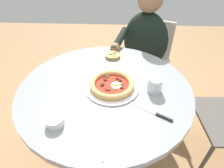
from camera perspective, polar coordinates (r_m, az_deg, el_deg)
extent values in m
cube|color=#9E754C|center=(1.55, -1.59, -22.27)|extent=(6.00, 6.00, 0.02)
cylinder|color=gray|center=(0.99, -2.31, -1.16)|extent=(0.94, 0.94, 0.04)
cylinder|color=gray|center=(1.25, -1.89, -13.90)|extent=(0.09, 0.09, 0.68)
cylinder|color=gray|center=(1.54, -1.60, -21.90)|extent=(0.44, 0.44, 0.02)
cylinder|color=white|center=(0.96, -0.04, -0.94)|extent=(0.29, 0.29, 0.01)
cylinder|color=tan|center=(0.95, -0.04, -0.57)|extent=(0.24, 0.24, 0.01)
torus|color=tan|center=(0.95, -0.04, 0.01)|extent=(0.24, 0.24, 0.03)
cylinder|color=#A82314|center=(0.95, -0.04, -0.33)|extent=(0.22, 0.22, 0.00)
cylinder|color=white|center=(0.94, 1.44, -0.44)|extent=(0.06, 0.06, 0.00)
ellipsoid|color=yellow|center=(0.94, 1.44, -0.35)|extent=(0.03, 0.03, 0.02)
ellipsoid|color=brown|center=(0.92, -1.42, -1.55)|extent=(0.04, 0.04, 0.01)
ellipsoid|color=#4C2D19|center=(0.94, 3.04, -0.29)|extent=(0.03, 0.03, 0.01)
ellipsoid|color=#3D2314|center=(0.93, 3.14, -1.17)|extent=(0.02, 0.02, 0.01)
ellipsoid|color=brown|center=(0.99, 1.68, 1.96)|extent=(0.02, 0.02, 0.01)
ellipsoid|color=#3D2314|center=(0.97, 2.49, 1.14)|extent=(0.03, 0.03, 0.01)
ellipsoid|color=#4C2D19|center=(0.95, -3.13, -0.02)|extent=(0.04, 0.03, 0.01)
ellipsoid|color=#4C2D19|center=(0.98, -2.22, 1.66)|extent=(0.03, 0.02, 0.01)
ellipsoid|color=brown|center=(0.91, 4.14, -2.26)|extent=(0.02, 0.03, 0.01)
ellipsoid|color=brown|center=(1.01, -1.47, 2.66)|extent=(0.04, 0.04, 0.01)
ellipsoid|color=#2D6B28|center=(0.98, -1.33, 1.28)|extent=(0.01, 0.01, 0.00)
ellipsoid|color=#2D6B28|center=(0.95, -0.06, 0.09)|extent=(0.01, 0.01, 0.00)
ellipsoid|color=#2D6B28|center=(1.00, -1.26, 2.09)|extent=(0.01, 0.01, 0.00)
cylinder|color=silver|center=(0.95, 13.59, -0.19)|extent=(0.08, 0.08, 0.08)
cylinder|color=silver|center=(0.96, 13.40, -1.17)|extent=(0.07, 0.07, 0.03)
cube|color=silver|center=(0.86, 9.83, -7.75)|extent=(0.08, 0.12, 0.00)
cube|color=black|center=(0.84, 16.43, -10.28)|extent=(0.05, 0.07, 0.01)
cylinder|color=white|center=(0.81, -17.92, -11.26)|extent=(0.08, 0.08, 0.04)
cylinder|color=olive|center=(0.80, -18.05, -10.83)|extent=(0.06, 0.06, 0.01)
cylinder|color=olive|center=(1.23, 0.18, 9.12)|extent=(0.11, 0.11, 0.02)
torus|color=olive|center=(1.27, 1.69, 10.94)|extent=(0.03, 0.02, 0.03)
ellipsoid|color=#516B2D|center=(1.23, 0.06, 9.46)|extent=(0.02, 0.02, 0.02)
ellipsoid|color=#516B2D|center=(1.22, -0.72, 9.37)|extent=(0.02, 0.02, 0.02)
ellipsoid|color=#516B2D|center=(1.24, 0.98, 9.70)|extent=(0.02, 0.02, 0.02)
ellipsoid|color=#516B2D|center=(1.25, 0.82, 9.97)|extent=(0.02, 0.02, 0.02)
ellipsoid|color=#516B2D|center=(1.21, 0.82, 8.94)|extent=(0.02, 0.02, 0.02)
cube|color=#BCBCC1|center=(0.74, -3.19, -17.22)|extent=(0.19, 0.04, 0.00)
cube|color=#282833|center=(1.81, 8.92, -0.39)|extent=(0.39, 0.42, 0.45)
ellipsoid|color=black|center=(1.56, 10.63, 13.24)|extent=(0.35, 0.43, 0.49)
cylinder|color=black|center=(1.40, 2.52, 14.19)|extent=(0.27, 0.14, 0.11)
sphere|color=#936B4C|center=(1.32, 1.01, 11.67)|extent=(0.07, 0.07, 0.07)
cube|color=beige|center=(1.73, 10.19, 6.21)|extent=(0.56, 0.56, 0.02)
cube|color=beige|center=(1.81, 12.96, 14.20)|extent=(0.18, 0.36, 0.36)
cylinder|color=#B7B2A8|center=(1.76, 1.52, -1.39)|extent=(0.02, 0.02, 0.43)
cylinder|color=#B7B2A8|center=(1.68, 13.40, -5.12)|extent=(0.02, 0.02, 0.43)
cylinder|color=#B7B2A8|center=(2.05, 6.17, 4.70)|extent=(0.02, 0.02, 0.43)
cylinder|color=#B7B2A8|center=(1.98, 16.47, 1.77)|extent=(0.02, 0.02, 0.43)
cylinder|color=#4C4742|center=(1.58, 22.35, -10.78)|extent=(0.02, 0.02, 0.44)
cylinder|color=#4C4742|center=(1.39, 27.15, -22.11)|extent=(0.02, 0.02, 0.44)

